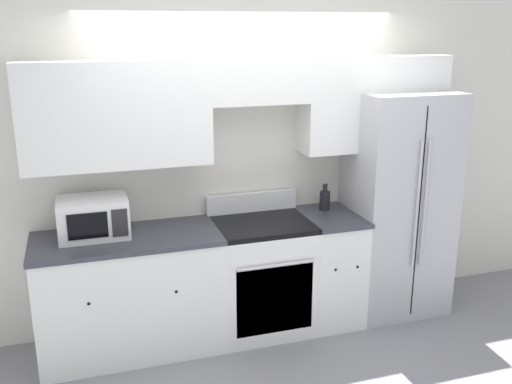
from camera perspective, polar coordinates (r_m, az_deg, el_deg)
ground_plane at (r=4.59m, az=1.22°, el=-15.20°), size 12.00×12.00×0.00m
wall_back at (r=4.56m, az=-1.10°, el=4.82°), size 8.00×0.39×2.60m
lower_cabinets_left at (r=4.46m, az=-12.49°, el=-9.87°), size 1.36×0.64×0.92m
lower_cabinets_right at (r=4.85m, az=7.35°, el=-7.39°), size 0.44×0.64×0.92m
oven_range at (r=4.64m, az=0.64°, el=-8.30°), size 0.77×0.65×1.08m
refrigerator at (r=5.01m, az=13.66°, el=-1.01°), size 0.81×0.77×1.89m
microwave at (r=4.30m, az=-15.97°, el=-2.44°), size 0.50×0.37×0.29m
bottle at (r=4.78m, az=6.89°, el=-0.77°), size 0.09×0.09×0.22m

